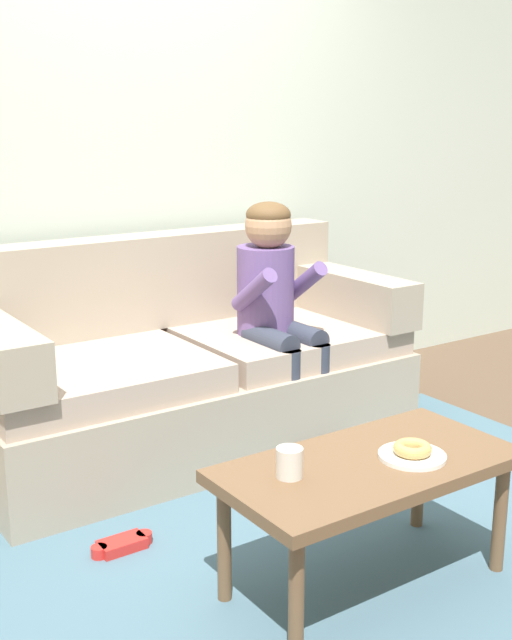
# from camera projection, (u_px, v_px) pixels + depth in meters

# --- Properties ---
(ground) EXTENTS (10.00, 10.00, 0.00)m
(ground) POSITION_uv_depth(u_px,v_px,m) (304.00, 512.00, 3.08)
(ground) COLOR brown
(wall_back) EXTENTS (8.00, 0.10, 2.80)m
(wall_back) POSITION_uv_depth(u_px,v_px,m) (129.00, 130.00, 3.86)
(wall_back) COLOR beige
(wall_back) RESTS_ON ground
(area_rug) EXTENTS (2.68, 1.89, 0.01)m
(area_rug) POSITION_uv_depth(u_px,v_px,m) (347.00, 538.00, 2.88)
(area_rug) COLOR #476675
(area_rug) RESTS_ON ground
(couch) EXTENTS (1.97, 0.90, 0.93)m
(couch) POSITION_uv_depth(u_px,v_px,m) (186.00, 372.00, 3.66)
(couch) COLOR tan
(couch) RESTS_ON ground
(coffee_table) EXTENTS (0.95, 0.48, 0.44)m
(coffee_table) POSITION_uv_depth(u_px,v_px,m) (368.00, 476.00, 2.50)
(coffee_table) COLOR brown
(coffee_table) RESTS_ON ground
(person_child) EXTENTS (0.34, 0.58, 1.10)m
(person_child) POSITION_uv_depth(u_px,v_px,m) (276.00, 300.00, 3.61)
(person_child) COLOR #664C84
(person_child) RESTS_ON ground
(plate) EXTENTS (0.21, 0.21, 0.01)m
(plate) POSITION_uv_depth(u_px,v_px,m) (412.00, 456.00, 2.51)
(plate) COLOR white
(plate) RESTS_ON coffee_table
(donut) EXTENTS (0.15, 0.15, 0.04)m
(donut) POSITION_uv_depth(u_px,v_px,m) (412.00, 448.00, 2.50)
(donut) COLOR tan
(donut) RESTS_ON plate
(mug) EXTENTS (0.08, 0.08, 0.09)m
(mug) POSITION_uv_depth(u_px,v_px,m) (289.00, 463.00, 2.37)
(mug) COLOR silver
(mug) RESTS_ON coffee_table
(toy_controller) EXTENTS (0.23, 0.09, 0.05)m
(toy_controller) POSITION_uv_depth(u_px,v_px,m) (122.00, 546.00, 2.79)
(toy_controller) COLOR red
(toy_controller) RESTS_ON ground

